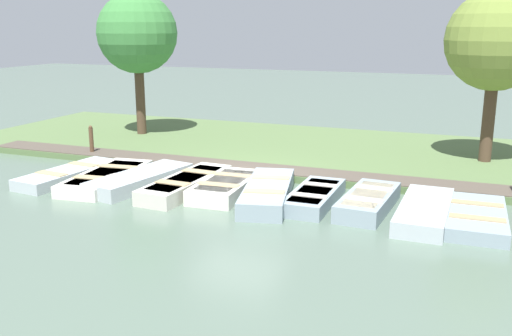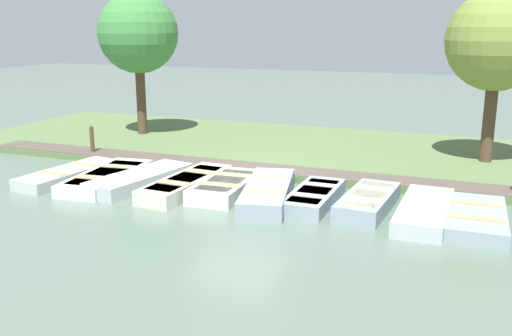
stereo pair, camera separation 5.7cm
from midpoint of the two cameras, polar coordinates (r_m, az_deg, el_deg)
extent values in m
plane|color=#566B5B|center=(15.48, -1.67, -2.00)|extent=(80.00, 80.00, 0.00)
cube|color=#567042|center=(20.01, 3.96, 1.97)|extent=(8.00, 24.00, 0.20)
cube|color=#51473D|center=(16.86, 0.42, -0.26)|extent=(1.07, 19.21, 0.22)
cube|color=#B2BCC1|center=(17.14, -18.10, -0.58)|extent=(3.32, 1.38, 0.31)
cube|color=beige|center=(17.10, -18.14, -0.12)|extent=(2.72, 1.09, 0.02)
cube|color=tan|center=(16.69, -19.64, -0.50)|extent=(0.43, 0.98, 0.03)
cube|color=tan|center=(17.51, -16.72, 0.39)|extent=(0.43, 0.98, 0.03)
cube|color=silver|center=(16.41, -14.58, -0.95)|extent=(3.50, 1.61, 0.32)
cube|color=#4C709E|center=(16.37, -14.61, -0.44)|extent=(2.87, 1.27, 0.03)
cube|color=tan|center=(15.83, -15.76, -0.92)|extent=(0.46, 1.17, 0.03)
cube|color=tan|center=(16.91, -13.55, 0.17)|extent=(0.46, 1.17, 0.03)
cube|color=#B2BCC1|center=(15.91, -11.36, -1.13)|extent=(3.39, 1.69, 0.38)
cube|color=#4C709E|center=(15.87, -11.39, -0.52)|extent=(2.78, 1.34, 0.03)
cube|color=beige|center=(15.44, -12.97, -0.91)|extent=(0.51, 1.06, 0.03)
cube|color=beige|center=(16.30, -9.91, 0.04)|extent=(0.51, 1.06, 0.03)
cube|color=beige|center=(15.25, -6.87, -1.61)|extent=(3.44, 1.19, 0.38)
cube|color=#4C709E|center=(15.20, -6.89, -0.98)|extent=(2.82, 0.94, 0.03)
cube|color=tan|center=(14.67, -8.21, -1.46)|extent=(0.39, 0.93, 0.03)
cube|color=tan|center=(15.73, -5.67, -0.33)|extent=(0.39, 0.93, 0.03)
cube|color=silver|center=(14.90, -2.91, -1.89)|extent=(2.71, 1.31, 0.38)
cube|color=#6B7F51|center=(14.85, -2.92, -1.24)|extent=(2.22, 1.02, 0.03)
cube|color=tan|center=(14.39, -3.66, -1.63)|extent=(0.32, 1.10, 0.03)
cube|color=tan|center=(15.30, -2.22, -0.66)|extent=(0.32, 1.10, 0.03)
cube|color=#8C9EA8|center=(14.32, 1.27, -2.47)|extent=(3.56, 1.82, 0.42)
cube|color=beige|center=(14.27, 1.27, -1.73)|extent=(2.91, 1.45, 0.03)
cube|color=tan|center=(13.64, 0.94, -2.35)|extent=(0.56, 1.03, 0.03)
cube|color=tan|center=(14.88, 1.58, -0.95)|extent=(0.56, 1.03, 0.03)
cube|color=#8C9EA8|center=(14.13, 5.94, -2.91)|extent=(2.67, 0.99, 0.35)
cube|color=#4C709E|center=(14.09, 5.96, -2.29)|extent=(2.19, 0.77, 0.03)
cube|color=beige|center=(13.61, 5.39, -2.74)|extent=(0.27, 0.90, 0.03)
cube|color=beige|center=(14.55, 6.49, -1.66)|extent=(0.27, 0.90, 0.03)
cube|color=#8C9EA8|center=(13.86, 11.27, -3.34)|extent=(2.73, 1.17, 0.40)
cube|color=beige|center=(13.81, 11.30, -2.61)|extent=(2.24, 0.92, 0.03)
cube|color=beige|center=(13.33, 10.78, -3.07)|extent=(0.32, 0.94, 0.03)
cube|color=beige|center=(14.28, 11.81, -1.96)|extent=(0.32, 0.94, 0.03)
cube|color=#B2BCC1|center=(13.55, 16.60, -4.18)|extent=(3.14, 1.12, 0.36)
cube|color=teal|center=(13.50, 16.65, -3.51)|extent=(2.57, 0.87, 0.03)
cube|color=beige|center=(12.93, 16.37, -4.14)|extent=(0.33, 0.98, 0.03)
cube|color=beige|center=(14.06, 16.92, -2.72)|extent=(0.33, 0.98, 0.03)
cube|color=#8C9EA8|center=(13.59, 21.29, -4.65)|extent=(2.87, 1.29, 0.30)
cube|color=teal|center=(13.55, 21.34, -4.09)|extent=(2.35, 1.01, 0.02)
cube|color=tan|center=(13.02, 21.35, -4.70)|extent=(0.30, 1.15, 0.03)
cube|color=tan|center=(14.06, 21.34, -3.34)|extent=(0.30, 1.15, 0.03)
cylinder|color=brown|center=(19.60, -15.98, 2.42)|extent=(0.14, 0.14, 1.01)
sphere|color=brown|center=(19.50, -16.08, 3.94)|extent=(0.12, 0.12, 0.12)
cylinder|color=#4C3828|center=(22.45, -11.34, 6.92)|extent=(0.36, 0.36, 3.18)
sphere|color=#3D7F3D|center=(22.29, -11.65, 13.08)|extent=(2.99, 2.99, 2.99)
cylinder|color=#4C3828|center=(18.81, 22.37, 4.56)|extent=(0.37, 0.37, 3.04)
sphere|color=olive|center=(18.61, 23.05, 11.67)|extent=(2.98, 2.98, 2.98)
camera|label=1|loc=(0.03, -89.89, 0.03)|focal=40.00mm
camera|label=2|loc=(0.03, 90.11, -0.03)|focal=40.00mm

